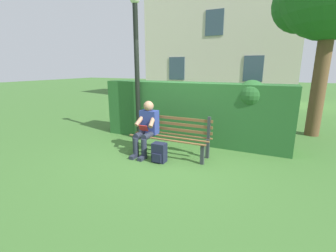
{
  "coord_description": "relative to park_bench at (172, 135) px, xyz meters",
  "views": [
    {
      "loc": [
        -2.0,
        4.35,
        1.86
      ],
      "look_at": [
        0.0,
        0.1,
        0.67
      ],
      "focal_mm": 25.0,
      "sensor_mm": 36.0,
      "label": 1
    }
  ],
  "objects": [
    {
      "name": "person_seated",
      "position": [
        0.51,
        0.19,
        0.17
      ],
      "size": [
        0.44,
        0.73,
        1.15
      ],
      "color": "navy",
      "rests_on": "ground"
    },
    {
      "name": "park_bench",
      "position": [
        0.0,
        0.0,
        0.0
      ],
      "size": [
        1.72,
        0.52,
        0.88
      ],
      "color": "#2D3338",
      "rests_on": "ground"
    },
    {
      "name": "backpack",
      "position": [
        0.04,
        0.52,
        -0.25
      ],
      "size": [
        0.27,
        0.27,
        0.39
      ],
      "color": "#191E33",
      "rests_on": "ground"
    },
    {
      "name": "ground",
      "position": [
        0.0,
        0.09,
        -0.44
      ],
      "size": [
        60.0,
        60.0,
        0.0
      ],
      "primitive_type": "plane",
      "color": "#3D6B2D"
    },
    {
      "name": "hedge_backdrop",
      "position": [
        -0.08,
        -1.13,
        0.35
      ],
      "size": [
        4.72,
        0.79,
        1.59
      ],
      "color": "#265B28",
      "rests_on": "ground"
    },
    {
      "name": "lamp_post",
      "position": [
        1.26,
        -0.66,
        1.48
      ],
      "size": [
        0.24,
        0.24,
        3.54
      ],
      "color": "black",
      "rests_on": "ground"
    },
    {
      "name": "building_facade",
      "position": [
        1.17,
        -9.05,
        2.77
      ],
      "size": [
        7.91,
        2.84,
        6.41
      ],
      "color": "beige",
      "rests_on": "ground"
    }
  ]
}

